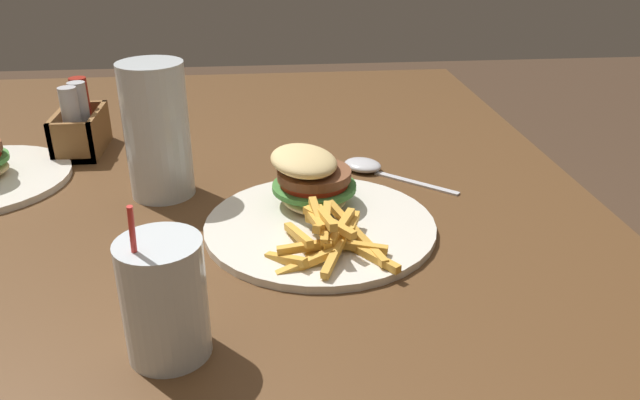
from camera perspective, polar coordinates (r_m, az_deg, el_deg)
name	(u,v)px	position (r m, az deg, el deg)	size (l,w,h in m)	color
dining_table	(185,268)	(0.94, -12.20, -6.09)	(1.41, 1.17, 0.76)	brown
meal_plate_near	(316,205)	(0.80, -0.32, -0.48)	(0.29, 0.29, 0.09)	silver
beer_glass	(157,133)	(0.88, -14.66, 5.96)	(0.09, 0.09, 0.19)	silver
juice_glass	(165,305)	(0.58, -13.98, -9.27)	(0.08, 0.08, 0.16)	silver
spoon	(367,166)	(0.96, 4.29, 3.09)	(0.15, 0.16, 0.02)	silver
condiment_caddy	(80,127)	(1.10, -21.08, 6.29)	(0.13, 0.07, 0.12)	brown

